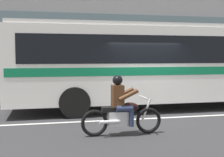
{
  "coord_description": "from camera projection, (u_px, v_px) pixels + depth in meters",
  "views": [
    {
      "loc": [
        -3.31,
        -9.76,
        2.05
      ],
      "look_at": [
        -1.25,
        -0.37,
        1.32
      ],
      "focal_mm": 47.76,
      "sensor_mm": 36.0,
      "label": 1
    }
  ],
  "objects": [
    {
      "name": "ground_plane",
      "position": [
        145.0,
        115.0,
        10.36
      ],
      "size": [
        60.0,
        60.0,
        0.0
      ],
      "primitive_type": "plane",
      "color": "#2B2B2D"
    },
    {
      "name": "lane_center_stripe",
      "position": [
        150.0,
        118.0,
        9.78
      ],
      "size": [
        26.6,
        0.14,
        0.01
      ],
      "primitive_type": "cube",
      "color": "silver",
      "rests_on": "ground_plane"
    },
    {
      "name": "sidewalk_curb",
      "position": [
        113.0,
        94.0,
        15.33
      ],
      "size": [
        28.0,
        3.8,
        0.15
      ],
      "primitive_type": "cube",
      "color": "#A39E93",
      "rests_on": "ground_plane"
    },
    {
      "name": "transit_bus",
      "position": [
        167.0,
        60.0,
        11.67
      ],
      "size": [
        12.13,
        2.64,
        3.22
      ],
      "color": "white",
      "rests_on": "ground_plane"
    },
    {
      "name": "motorcycle_with_rider",
      "position": [
        121.0,
        110.0,
        7.7
      ],
      "size": [
        2.14,
        0.64,
        1.56
      ],
      "color": "black",
      "rests_on": "ground_plane"
    }
  ]
}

